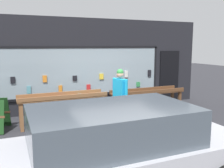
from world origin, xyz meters
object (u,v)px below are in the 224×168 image
at_px(display_table_right, 148,94).
at_px(small_dog, 136,115).
at_px(display_table_left, 63,100).
at_px(parked_car, 113,149).
at_px(person_browsing, 120,92).

xyz_separation_m(display_table_right, small_dog, (-0.88, -0.81, -0.43)).
height_order(display_table_left, parked_car, parked_car).
relative_size(display_table_left, parked_car, 0.59).
height_order(small_dog, parked_car, parked_car).
bearing_deg(small_dog, parked_car, 133.68).
height_order(display_table_right, person_browsing, person_browsing).
xyz_separation_m(display_table_right, person_browsing, (-1.28, -0.57, 0.26)).
relative_size(person_browsing, small_dog, 3.09).
distance_m(display_table_right, person_browsing, 1.43).
bearing_deg(display_table_left, person_browsing, -19.85).
height_order(display_table_right, parked_car, parked_car).
bearing_deg(display_table_left, small_dog, -22.16).
xyz_separation_m(person_browsing, small_dog, (0.40, -0.24, -0.69)).
bearing_deg(parked_car, person_browsing, 63.69).
bearing_deg(small_dog, display_table_right, -60.07).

